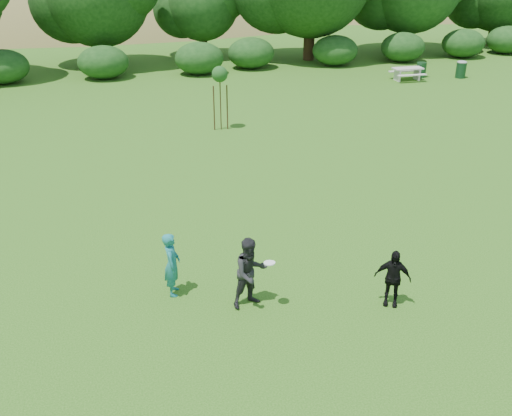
{
  "coord_description": "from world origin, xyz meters",
  "views": [
    {
      "loc": [
        -3.43,
        -10.86,
        7.93
      ],
      "look_at": [
        0.0,
        3.0,
        1.1
      ],
      "focal_mm": 40.0,
      "sensor_mm": 36.0,
      "label": 1
    }
  ],
  "objects": [
    {
      "name": "player_grey",
      "position": [
        -0.85,
        0.1,
        0.88
      ],
      "size": [
        1.0,
        0.87,
        1.76
      ],
      "primitive_type": "imported",
      "rotation": [
        0.0,
        0.0,
        0.27
      ],
      "color": "black",
      "rests_on": "ground"
    },
    {
      "name": "sapling",
      "position": [
        1.01,
        13.65,
        2.42
      ],
      "size": [
        0.7,
        0.7,
        2.85
      ],
      "color": "#372515",
      "rests_on": "ground"
    },
    {
      "name": "trash_can_lidded",
      "position": [
        17.29,
        20.35,
        0.54
      ],
      "size": [
        0.6,
        0.6,
        1.05
      ],
      "color": "#13361E",
      "rests_on": "ground"
    },
    {
      "name": "picnic_table",
      "position": [
        13.76,
        20.51,
        0.52
      ],
      "size": [
        1.8,
        1.48,
        0.76
      ],
      "color": "#BAB5AB",
      "rests_on": "ground"
    },
    {
      "name": "frisbee",
      "position": [
        -0.46,
        -0.13,
        1.22
      ],
      "size": [
        0.27,
        0.27,
        0.05
      ],
      "color": "white",
      "rests_on": "ground"
    },
    {
      "name": "hillside",
      "position": [
        -0.56,
        68.45,
        -11.97
      ],
      "size": [
        150.0,
        72.0,
        52.0
      ],
      "color": "olive",
      "rests_on": "ground"
    },
    {
      "name": "trash_can_near",
      "position": [
        15.01,
        21.12,
        0.45
      ],
      "size": [
        0.6,
        0.6,
        0.9
      ],
      "primitive_type": "cylinder",
      "color": "#153A1D",
      "rests_on": "ground"
    },
    {
      "name": "player_teal",
      "position": [
        -2.57,
        1.02,
        0.82
      ],
      "size": [
        0.48,
        0.65,
        1.64
      ],
      "primitive_type": "imported",
      "rotation": [
        0.0,
        0.0,
        1.42
      ],
      "color": "#196E74",
      "rests_on": "ground"
    },
    {
      "name": "player_black",
      "position": [
        2.38,
        -0.67,
        0.72
      ],
      "size": [
        0.91,
        0.72,
        1.44
      ],
      "primitive_type": "imported",
      "rotation": [
        0.0,
        0.0,
        -0.51
      ],
      "color": "black",
      "rests_on": "ground"
    },
    {
      "name": "ground",
      "position": [
        0.0,
        0.0,
        0.0
      ],
      "size": [
        120.0,
        120.0,
        0.0
      ],
      "primitive_type": "plane",
      "color": "#19470C",
      "rests_on": "ground"
    }
  ]
}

